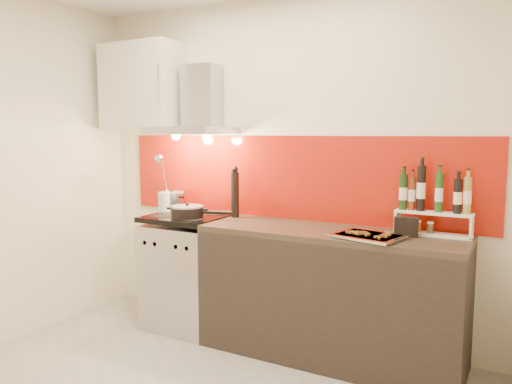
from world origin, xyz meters
The scene contains 13 objects.
back_wall centered at (0.00, 1.40, 1.30)m, with size 3.40×0.02×2.60m, color silver.
backsplash centered at (0.05, 1.39, 1.22)m, with size 3.00×0.02×0.64m, color maroon.
range_stove centered at (-0.70, 1.10, 0.44)m, with size 0.60×0.60×0.91m.
counter centered at (0.50, 1.10, 0.45)m, with size 1.80×0.60×0.90m.
range_hood centered at (-0.70, 1.24, 1.74)m, with size 0.62×0.50×0.61m.
upper_cabinet centered at (-1.25, 1.22, 1.95)m, with size 0.70×0.35×0.72m, color beige.
stock_pot centered at (-0.98, 1.24, 0.99)m, with size 0.21×0.21×0.18m.
saute_pan centered at (-0.63, 1.01, 0.96)m, with size 0.48×0.25×0.12m.
utensil_jar centered at (-0.98, 1.14, 1.05)m, with size 0.10×0.15×0.49m.
pepper_mill centered at (-0.35, 1.24, 1.09)m, with size 0.06×0.06×0.40m.
step_shelf centered at (1.13, 1.25, 1.09)m, with size 0.48×0.13×0.45m.
caddy_box centered at (1.00, 1.14, 0.96)m, with size 0.15×0.06×0.13m, color black.
baking_tray centered at (0.80, 0.97, 0.92)m, with size 0.47×0.40×0.03m.
Camera 1 is at (1.68, -2.08, 1.56)m, focal length 35.00 mm.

